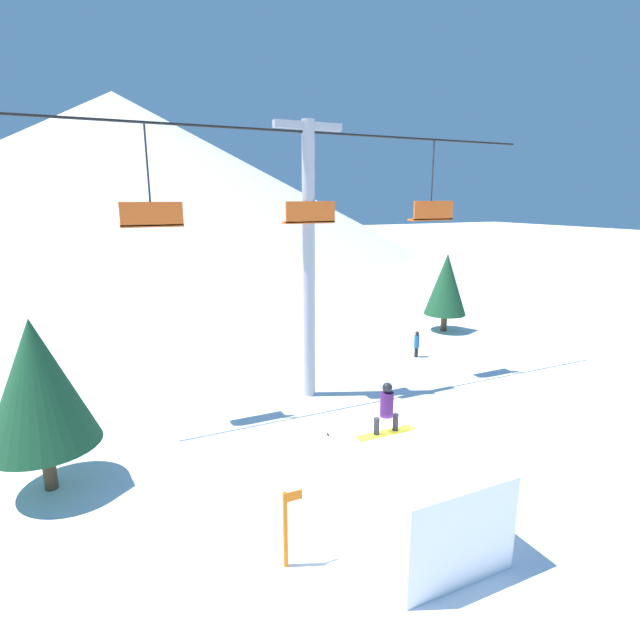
# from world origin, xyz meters

# --- Properties ---
(ground_plane) EXTENTS (220.00, 220.00, 0.00)m
(ground_plane) POSITION_xyz_m (0.00, 0.00, 0.00)
(ground_plane) COLOR white
(mountain_ridge) EXTENTS (82.01, 82.01, 21.25)m
(mountain_ridge) POSITION_xyz_m (0.00, 70.11, 10.62)
(mountain_ridge) COLOR silver
(mountain_ridge) RESTS_ON ground_plane
(snow_ramp) EXTENTS (2.50, 3.21, 2.01)m
(snow_ramp) POSITION_xyz_m (0.00, -0.67, 1.00)
(snow_ramp) COLOR white
(snow_ramp) RESTS_ON ground_plane
(snowboarder) EXTENTS (1.42, 0.29, 1.20)m
(snowboarder) POSITION_xyz_m (-0.08, 0.34, 2.59)
(snowboarder) COLOR yellow
(snowboarder) RESTS_ON snow_ramp
(chairlift) EXTENTS (18.13, 0.44, 9.62)m
(chairlift) POSITION_xyz_m (1.31, 7.59, 5.61)
(chairlift) COLOR #9E9EA3
(chairlift) RESTS_ON ground_plane
(pine_tree_near) EXTENTS (2.63, 2.63, 4.42)m
(pine_tree_near) POSITION_xyz_m (-7.09, 4.77, 2.81)
(pine_tree_near) COLOR #4C3823
(pine_tree_near) RESTS_ON ground_plane
(pine_tree_far) EXTENTS (2.26, 2.26, 4.25)m
(pine_tree_far) POSITION_xyz_m (11.77, 12.83, 2.59)
(pine_tree_far) COLOR #4C3823
(pine_tree_far) RESTS_ON ground_plane
(trail_marker) EXTENTS (0.41, 0.10, 1.63)m
(trail_marker) POSITION_xyz_m (-2.74, -0.31, 0.87)
(trail_marker) COLOR orange
(trail_marker) RESTS_ON ground_plane
(distant_skier) EXTENTS (0.24, 0.24, 1.23)m
(distant_skier) POSITION_xyz_m (7.60, 9.62, 0.67)
(distant_skier) COLOR black
(distant_skier) RESTS_ON ground_plane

